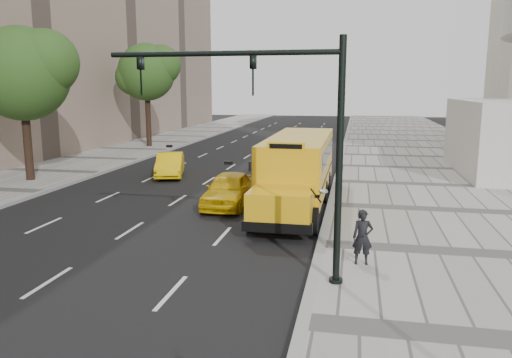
% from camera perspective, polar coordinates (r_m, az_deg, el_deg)
% --- Properties ---
extents(ground, '(140.00, 140.00, 0.00)m').
position_cam_1_polar(ground, '(23.02, -6.59, -2.56)').
color(ground, black).
rests_on(ground, ground).
extents(sidewalk_museum, '(12.00, 140.00, 0.15)m').
position_cam_1_polar(sidewalk_museum, '(22.48, 23.99, -3.54)').
color(sidewalk_museum, '#9B9792').
rests_on(sidewalk_museum, ground).
extents(curb_museum, '(0.30, 140.00, 0.15)m').
position_cam_1_polar(curb_museum, '(21.94, 8.51, -3.06)').
color(curb_museum, gray).
rests_on(curb_museum, ground).
extents(curb_far, '(0.30, 140.00, 0.15)m').
position_cam_1_polar(curb_far, '(26.55, -23.26, -1.44)').
color(curb_far, gray).
rests_on(curb_far, ground).
extents(tree_b, '(5.59, 4.97, 8.34)m').
position_cam_1_polar(tree_b, '(29.62, -25.06, 10.93)').
color(tree_b, black).
rests_on(tree_b, ground).
extents(tree_c, '(5.37, 4.77, 8.77)m').
position_cam_1_polar(tree_c, '(43.77, -12.30, 11.90)').
color(tree_c, black).
rests_on(tree_c, ground).
extents(school_bus, '(2.96, 11.56, 3.19)m').
position_cam_1_polar(school_bus, '(22.37, 4.87, 1.69)').
color(school_bus, gold).
rests_on(school_bus, ground).
extents(taxi_near, '(1.81, 4.40, 1.49)m').
position_cam_1_polar(taxi_near, '(21.87, -3.13, -1.20)').
color(taxi_near, '#E6B809').
rests_on(taxi_near, ground).
extents(taxi_far, '(2.61, 4.43, 1.38)m').
position_cam_1_polar(taxi_far, '(29.57, -9.81, 1.62)').
color(taxi_far, '#E6B809').
rests_on(taxi_far, ground).
extents(pedestrian, '(0.61, 0.42, 1.59)m').
position_cam_1_polar(pedestrian, '(14.64, 12.09, -6.52)').
color(pedestrian, black).
rests_on(pedestrian, sidewalk_museum).
extents(traffic_signal, '(6.18, 0.36, 6.40)m').
position_cam_1_polar(traffic_signal, '(12.66, 3.21, 5.59)').
color(traffic_signal, black).
rests_on(traffic_signal, ground).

